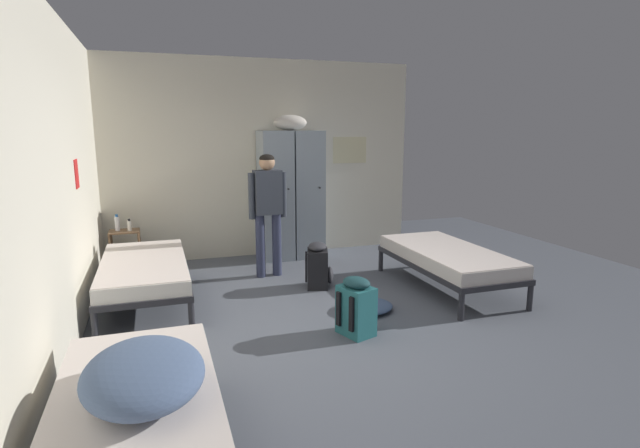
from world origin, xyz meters
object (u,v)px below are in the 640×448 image
object	(u,v)px
bed_right	(447,257)
lotion_bottle	(129,226)
bed_left_rear	(144,269)
backpack_teal	(357,307)
water_bottle	(117,223)
shelf_unit	(125,247)
person_traveler	(268,204)
bedding_heap	(144,374)
locker_bank	(291,192)
clothes_pile_denim	(365,306)
backpack_black	(318,266)
bed_left_front	(137,416)

from	to	relation	value
bed_right	lotion_bottle	xyz separation A→B (m)	(-3.58, 1.87, 0.26)
bed_left_rear	bed_right	world-z (taller)	same
backpack_teal	water_bottle	bearing A→B (deg)	127.97
shelf_unit	bed_right	size ratio (longest dim) A/B	0.30
backpack_teal	person_traveler	bearing A→B (deg)	99.96
bed_left_rear	bedding_heap	bearing A→B (deg)	-88.99
locker_bank	shelf_unit	bearing A→B (deg)	-177.21
shelf_unit	bed_right	xyz separation A→B (m)	(3.65, -1.91, 0.04)
lotion_bottle	clothes_pile_denim	xyz separation A→B (m)	(2.36, -2.24, -0.59)
bed_left_rear	backpack_teal	size ratio (longest dim) A/B	3.45
backpack_teal	clothes_pile_denim	bearing A→B (deg)	58.81
lotion_bottle	person_traveler	bearing A→B (deg)	-22.36
locker_bank	backpack_black	distance (m)	1.65
bed_right	shelf_unit	bearing A→B (deg)	152.36
lotion_bottle	backpack_black	xyz separation A→B (m)	(2.15, -1.33, -0.38)
clothes_pile_denim	person_traveler	bearing A→B (deg)	113.49
locker_bank	lotion_bottle	size ratio (longest dim) A/B	13.02
shelf_unit	locker_bank	bearing A→B (deg)	2.79
bed_left_rear	person_traveler	size ratio (longest dim) A/B	1.21
shelf_unit	clothes_pile_denim	xyz separation A→B (m)	(2.43, -2.28, -0.30)
person_traveler	bedding_heap	bearing A→B (deg)	-112.58
locker_bank	backpack_black	world-z (taller)	locker_bank
bed_right	lotion_bottle	size ratio (longest dim) A/B	11.95
bed_left_front	backpack_teal	distance (m)	2.35
shelf_unit	bedding_heap	bearing A→B (deg)	-85.92
clothes_pile_denim	bedding_heap	bearing A→B (deg)	-137.53
bed_left_rear	clothes_pile_denim	bearing A→B (deg)	-24.32
bed_left_front	clothes_pile_denim	xyz separation A→B (m)	(2.18, 1.93, -0.33)
person_traveler	clothes_pile_denim	distance (m)	1.91
water_bottle	shelf_unit	bearing A→B (deg)	-14.04
bed_left_front	lotion_bottle	distance (m)	4.18
shelf_unit	bedding_heap	distance (m)	4.25
lotion_bottle	backpack_teal	bearing A→B (deg)	-53.38
bed_left_front	person_traveler	distance (m)	3.83
backpack_teal	backpack_black	distance (m)	1.43
locker_bank	clothes_pile_denim	bearing A→B (deg)	-86.67
bed_left_front	lotion_bottle	xyz separation A→B (m)	(-0.18, 4.17, 0.26)
water_bottle	backpack_black	size ratio (longest dim) A/B	0.39
person_traveler	lotion_bottle	bearing A→B (deg)	157.64
bed_left_front	person_traveler	size ratio (longest dim) A/B	1.21
shelf_unit	bed_left_rear	distance (m)	1.32
shelf_unit	backpack_black	bearing A→B (deg)	-31.76
person_traveler	lotion_bottle	size ratio (longest dim) A/B	9.87
shelf_unit	lotion_bottle	xyz separation A→B (m)	(0.07, -0.04, 0.30)
lotion_bottle	shelf_unit	bearing A→B (deg)	150.26
person_traveler	backpack_black	bearing A→B (deg)	-54.20
backpack_black	bedding_heap	bearing A→B (deg)	-123.82
bed_right	bedding_heap	size ratio (longest dim) A/B	2.37
water_bottle	backpack_teal	bearing A→B (deg)	-52.03
locker_bank	bedding_heap	distance (m)	4.79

